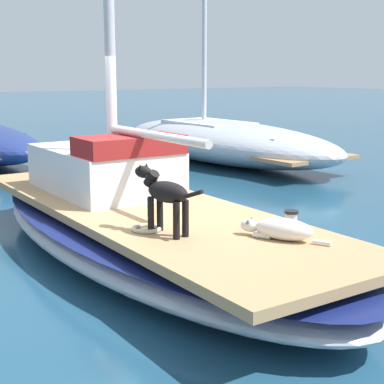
{
  "coord_description": "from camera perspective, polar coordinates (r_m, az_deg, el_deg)",
  "views": [
    {
      "loc": [
        -3.62,
        -6.29,
        2.31
      ],
      "look_at": [
        0.0,
        -1.0,
        1.01
      ],
      "focal_mm": 56.01,
      "sensor_mm": 36.0,
      "label": 1
    }
  ],
  "objects": [
    {
      "name": "coiled_rope",
      "position": [
        6.33,
        -4.36,
        -3.48
      ],
      "size": [
        0.32,
        0.32,
        0.04
      ],
      "primitive_type": "torus",
      "color": "beige",
      "rests_on": "sailboat_main"
    },
    {
      "name": "dog_white",
      "position": [
        6.03,
        8.42,
        -3.5
      ],
      "size": [
        0.51,
        0.89,
        0.22
      ],
      "color": "silver",
      "rests_on": "sailboat_main"
    },
    {
      "name": "moored_boat_starboard_side",
      "position": [
        15.4,
        2.95,
        4.92
      ],
      "size": [
        2.91,
        7.87,
        6.13
      ],
      "color": "#B2B7C1",
      "rests_on": "ground"
    },
    {
      "name": "cabin_house",
      "position": [
        8.35,
        -8.17,
        2.36
      ],
      "size": [
        1.42,
        2.23,
        0.84
      ],
      "color": "silver",
      "rests_on": "sailboat_main"
    },
    {
      "name": "deck_winch",
      "position": [
        6.4,
        9.41,
        -2.72
      ],
      "size": [
        0.16,
        0.16,
        0.21
      ],
      "color": "#B7B7BC",
      "rests_on": "sailboat_main"
    },
    {
      "name": "dog_black",
      "position": [
        6.1,
        -2.63,
        -0.17
      ],
      "size": [
        0.34,
        0.93,
        0.7
      ],
      "color": "black",
      "rests_on": "sailboat_main"
    },
    {
      "name": "ground_plane",
      "position": [
        7.62,
        -4.28,
        -6.22
      ],
      "size": [
        120.0,
        120.0,
        0.0
      ],
      "primitive_type": "plane",
      "color": "navy"
    },
    {
      "name": "sailboat_main",
      "position": [
        7.52,
        -4.32,
        -3.79
      ],
      "size": [
        2.58,
        7.26,
        0.66
      ],
      "color": "#B2B7C1",
      "rests_on": "ground"
    }
  ]
}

